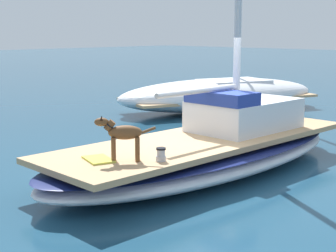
{
  "coord_description": "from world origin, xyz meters",
  "views": [
    {
      "loc": [
        6.12,
        -7.29,
        2.63
      ],
      "look_at": [
        0.0,
        -1.0,
        1.01
      ],
      "focal_mm": 55.33,
      "sensor_mm": 36.0,
      "label": 1
    }
  ],
  "objects_px": {
    "deck_winch": "(161,155)",
    "sailboat_main": "(205,154)",
    "moored_boat_port_side": "(219,94)",
    "deck_towel": "(98,159)",
    "dog_brown": "(122,134)"
  },
  "relations": [
    {
      "from": "sailboat_main",
      "to": "moored_boat_port_side",
      "type": "relative_size",
      "value": 0.95
    },
    {
      "from": "deck_winch",
      "to": "moored_boat_port_side",
      "type": "height_order",
      "value": "moored_boat_port_side"
    },
    {
      "from": "sailboat_main",
      "to": "deck_towel",
      "type": "xyz_separation_m",
      "value": [
        -0.06,
        -2.48,
        0.34
      ]
    },
    {
      "from": "moored_boat_port_side",
      "to": "deck_winch",
      "type": "bearing_deg",
      "value": -56.72
    },
    {
      "from": "dog_brown",
      "to": "deck_winch",
      "type": "xyz_separation_m",
      "value": [
        0.43,
        0.41,
        -0.32
      ]
    },
    {
      "from": "deck_winch",
      "to": "sailboat_main",
      "type": "bearing_deg",
      "value": 109.96
    },
    {
      "from": "deck_towel",
      "to": "moored_boat_port_side",
      "type": "distance_m",
      "value": 9.74
    },
    {
      "from": "deck_towel",
      "to": "dog_brown",
      "type": "bearing_deg",
      "value": 38.44
    },
    {
      "from": "sailboat_main",
      "to": "deck_winch",
      "type": "distance_m",
      "value": 2.0
    },
    {
      "from": "deck_winch",
      "to": "moored_boat_port_side",
      "type": "bearing_deg",
      "value": 123.28
    },
    {
      "from": "dog_brown",
      "to": "deck_winch",
      "type": "relative_size",
      "value": 3.63
    },
    {
      "from": "dog_brown",
      "to": "deck_towel",
      "type": "height_order",
      "value": "dog_brown"
    },
    {
      "from": "sailboat_main",
      "to": "deck_winch",
      "type": "relative_size",
      "value": 34.77
    },
    {
      "from": "moored_boat_port_side",
      "to": "deck_towel",
      "type": "bearing_deg",
      "value": -62.37
    },
    {
      "from": "sailboat_main",
      "to": "dog_brown",
      "type": "relative_size",
      "value": 9.57
    }
  ]
}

